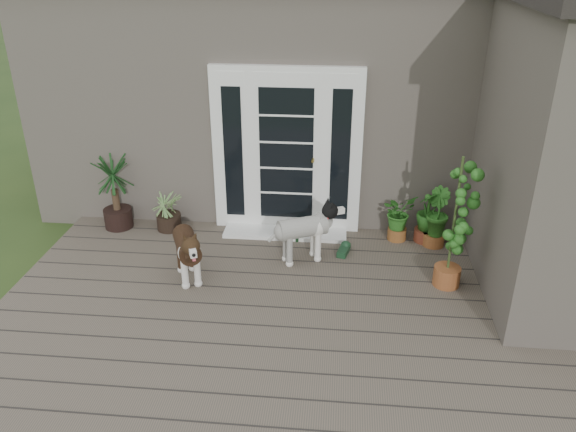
{
  "coord_description": "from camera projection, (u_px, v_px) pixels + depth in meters",
  "views": [
    {
      "loc": [
        0.48,
        -4.23,
        3.6
      ],
      "look_at": [
        -0.1,
        1.75,
        0.7
      ],
      "focal_mm": 35.61,
      "sensor_mm": 36.0,
      "label": 1
    }
  ],
  "objects": [
    {
      "name": "door_unit",
      "position": [
        287.0,
        152.0,
        7.23
      ],
      "size": [
        1.9,
        0.14,
        2.15
      ],
      "primitive_type": "cube",
      "color": "white",
      "rests_on": "deck"
    },
    {
      "name": "door_step",
      "position": [
        285.0,
        232.0,
        7.51
      ],
      "size": [
        1.6,
        0.4,
        0.05
      ],
      "primitive_type": "cube",
      "color": "white",
      "rests_on": "deck"
    },
    {
      "name": "brindle_dog",
      "position": [
        188.0,
        254.0,
        6.38
      ],
      "size": [
        0.62,
        0.85,
        0.65
      ],
      "primitive_type": null,
      "rotation": [
        0.0,
        0.0,
        3.55
      ],
      "color": "#382314",
      "rests_on": "deck"
    },
    {
      "name": "clog_left",
      "position": [
        295.0,
        234.0,
        7.42
      ],
      "size": [
        0.28,
        0.33,
        0.09
      ],
      "primitive_type": null,
      "rotation": [
        0.0,
        0.0,
        0.54
      ],
      "color": "black",
      "rests_on": "deck"
    },
    {
      "name": "spider_plant",
      "position": [
        168.0,
        209.0,
        7.53
      ],
      "size": [
        0.69,
        0.69,
        0.57
      ],
      "primitive_type": null,
      "rotation": [
        0.0,
        0.0,
        0.37
      ],
      "color": "#81975D",
      "rests_on": "deck"
    },
    {
      "name": "deck",
      "position": [
        285.0,
        332.0,
        5.74
      ],
      "size": [
        6.2,
        4.6,
        0.12
      ],
      "primitive_type": "cube",
      "color": "#6B5B4C",
      "rests_on": "ground"
    },
    {
      "name": "house_main",
      "position": [
        312.0,
        87.0,
        8.9
      ],
      "size": [
        7.4,
        4.0,
        3.1
      ],
      "primitive_type": "cube",
      "color": "#665E54",
      "rests_on": "ground"
    },
    {
      "name": "herb_a",
      "position": [
        398.0,
        220.0,
        7.28
      ],
      "size": [
        0.59,
        0.59,
        0.54
      ],
      "primitive_type": "imported",
      "rotation": [
        0.0,
        0.0,
        0.68
      ],
      "color": "#2A611B",
      "rests_on": "deck"
    },
    {
      "name": "white_dog",
      "position": [
        302.0,
        236.0,
        6.76
      ],
      "size": [
        0.85,
        0.63,
        0.65
      ],
      "primitive_type": null,
      "rotation": [
        0.0,
        0.0,
        -1.13
      ],
      "color": "silver",
      "rests_on": "deck"
    },
    {
      "name": "clog_right",
      "position": [
        344.0,
        250.0,
        7.04
      ],
      "size": [
        0.23,
        0.35,
        0.1
      ],
      "primitive_type": null,
      "rotation": [
        0.0,
        0.0,
        -0.24
      ],
      "color": "#16371F",
      "rests_on": "deck"
    },
    {
      "name": "sapling",
      "position": [
        454.0,
        222.0,
        6.07
      ],
      "size": [
        0.53,
        0.53,
        1.58
      ],
      "primitive_type": null,
      "rotation": [
        0.0,
        0.0,
        0.15
      ],
      "color": "#1A5D1E",
      "rests_on": "deck"
    },
    {
      "name": "yucca",
      "position": [
        115.0,
        192.0,
        7.49
      ],
      "size": [
        0.77,
        0.77,
        1.03
      ],
      "primitive_type": null,
      "rotation": [
        0.0,
        0.0,
        -0.09
      ],
      "color": "black",
      "rests_on": "deck"
    },
    {
      "name": "herb_b",
      "position": [
        435.0,
        225.0,
        7.13
      ],
      "size": [
        0.46,
        0.46,
        0.56
      ],
      "primitive_type": "imported",
      "rotation": [
        0.0,
        0.0,
        1.85
      ],
      "color": "#1D6621",
      "rests_on": "deck"
    },
    {
      "name": "herb_c",
      "position": [
        427.0,
        221.0,
        7.24
      ],
      "size": [
        0.48,
        0.48,
        0.55
      ],
      "primitive_type": "imported",
      "rotation": [
        0.0,
        0.0,
        4.16
      ],
      "color": "#2A621C",
      "rests_on": "deck"
    }
  ]
}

